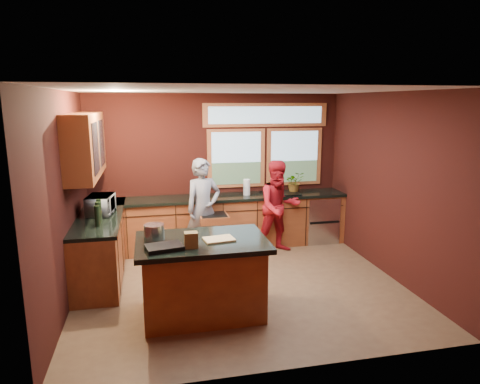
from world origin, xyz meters
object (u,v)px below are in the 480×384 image
object	(u,v)px
person_grey	(203,209)
island	(202,276)
person_red	(279,207)
stock_pot	(154,232)
cutting_board	(219,239)

from	to	relation	value
person_grey	island	bearing A→B (deg)	-115.98
person_red	stock_pot	xyz separation A→B (m)	(-2.11, -1.79, 0.24)
person_grey	person_red	distance (m)	1.30
person_grey	cutting_board	bearing A→B (deg)	-110.04
island	cutting_board	distance (m)	0.52
person_grey	person_red	world-z (taller)	person_grey
person_red	stock_pot	world-z (taller)	person_red
island	stock_pot	bearing A→B (deg)	164.74
person_grey	cutting_board	xyz separation A→B (m)	(-0.07, -1.98, 0.12)
person_grey	stock_pot	xyz separation A→B (m)	(-0.82, -1.78, 0.20)
person_red	island	bearing A→B (deg)	-134.78
person_grey	cutting_board	world-z (taller)	person_grey
person_red	person_grey	bearing A→B (deg)	174.56
stock_pot	cutting_board	bearing A→B (deg)	-14.93
island	cutting_board	world-z (taller)	cutting_board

